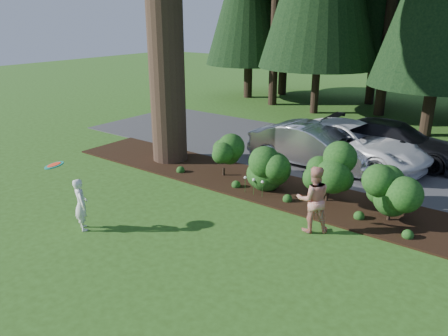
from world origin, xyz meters
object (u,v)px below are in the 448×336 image
object	(u,v)px
car_white_suv	(352,143)
frisbee	(54,165)
car_dark_suv	(393,141)
car_silver_wagon	(312,145)
adult	(313,199)
child	(81,204)

from	to	relation	value
car_white_suv	frisbee	world-z (taller)	frisbee
car_white_suv	car_dark_suv	distance (m)	1.61
car_silver_wagon	car_white_suv	size ratio (longest dim) A/B	0.82
car_silver_wagon	adult	size ratio (longest dim) A/B	2.62
car_white_suv	adult	xyz separation A→B (m)	(1.16, -5.45, 0.07)
car_silver_wagon	car_dark_suv	world-z (taller)	car_silver_wagon
car_dark_suv	adult	size ratio (longest dim) A/B	2.91
adult	car_white_suv	bearing A→B (deg)	-115.30
car_silver_wagon	frisbee	size ratio (longest dim) A/B	9.12
car_silver_wagon	child	world-z (taller)	car_silver_wagon
car_silver_wagon	adult	bearing A→B (deg)	-153.32
car_dark_suv	adult	world-z (taller)	adult
car_silver_wagon	car_white_suv	distance (m)	1.47
car_dark_suv	frisbee	xyz separation A→B (m)	(-5.11, -10.21, 0.86)
car_dark_suv	frisbee	bearing A→B (deg)	151.31
car_white_suv	car_silver_wagon	bearing A→B (deg)	141.44
car_silver_wagon	adult	distance (m)	4.97
adult	car_dark_suv	bearing A→B (deg)	-126.21
car_silver_wagon	child	size ratio (longest dim) A/B	3.31
adult	frisbee	xyz separation A→B (m)	(-5.23, -3.52, 0.76)
car_silver_wagon	adult	world-z (taller)	adult
frisbee	car_silver_wagon	bearing A→B (deg)	69.28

